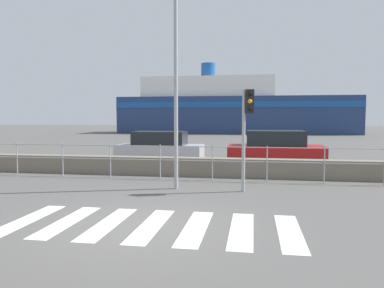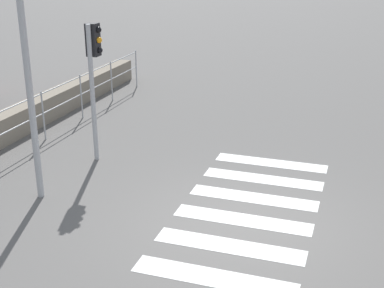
{
  "view_description": "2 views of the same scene",
  "coord_description": "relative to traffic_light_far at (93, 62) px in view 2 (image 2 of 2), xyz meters",
  "views": [
    {
      "loc": [
        2.29,
        -7.12,
        2.19
      ],
      "look_at": [
        0.79,
        2.0,
        1.5
      ],
      "focal_mm": 35.0,
      "sensor_mm": 36.0,
      "label": 1
    },
    {
      "loc": [
        -7.75,
        -1.72,
        4.46
      ],
      "look_at": [
        0.52,
        1.0,
        1.2
      ],
      "focal_mm": 50.0,
      "sensor_mm": 36.0,
      "label": 2
    }
  ],
  "objects": [
    {
      "name": "ground_plane",
      "position": [
        -2.11,
        -3.7,
        -2.16
      ],
      "size": [
        160.0,
        160.0,
        0.0
      ],
      "primitive_type": "plane",
      "color": "#565451"
    },
    {
      "name": "crosswalk",
      "position": [
        -1.83,
        -3.7,
        -2.16
      ],
      "size": [
        5.85,
        2.4,
        0.01
      ],
      "color": "silver",
      "rests_on": "ground_plane"
    },
    {
      "name": "traffic_light_far",
      "position": [
        0.0,
        0.0,
        0.0
      ],
      "size": [
        0.34,
        0.32,
        2.95
      ],
      "color": "#9EA0A3",
      "rests_on": "ground_plane"
    }
  ]
}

